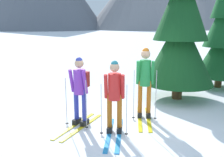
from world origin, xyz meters
The scene contains 6 objects.
ground_plane centered at (0.00, 0.00, 0.00)m, with size 400.00×400.00×0.00m, color white.
skier_in_purple centered at (-0.95, 0.18, 0.91)m, with size 1.17×1.65×1.64m.
skier_in_red centered at (-0.20, -0.34, 0.90)m, with size 0.63×1.77×1.62m.
skier_in_green centered at (0.67, 0.49, 1.03)m, with size 0.62×1.71×1.80m.
pine_tree_mid centered at (4.18, 3.31, 1.97)m, with size 1.78×1.78×4.30m.
pine_tree_far centered at (2.10, 2.04, 2.41)m, with size 2.18×2.18×5.27m.
Camera 1 is at (-0.83, -5.68, 2.43)m, focal length 41.38 mm.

